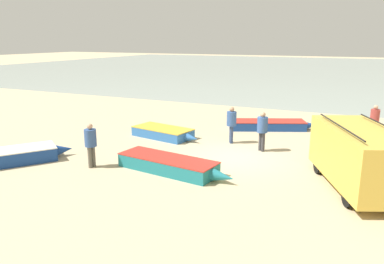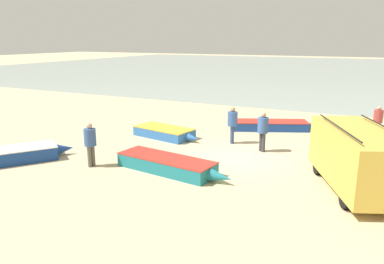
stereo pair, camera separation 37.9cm
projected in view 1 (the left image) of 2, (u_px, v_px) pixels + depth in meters
ground_plane at (236, 157)px, 16.29m from camera, size 200.00×200.00×0.00m
sea_water at (335, 70)px, 62.04m from camera, size 120.00×80.00×0.01m
parked_van at (359, 156)px, 12.69m from camera, size 3.73×5.23×2.24m
fishing_rowboat_0 at (164, 133)px, 19.55m from camera, size 3.91×2.05×0.50m
fishing_rowboat_1 at (15, 156)px, 15.55m from camera, size 3.24×3.99×0.59m
fishing_rowboat_2 at (270, 125)px, 21.32m from camera, size 5.01×2.88×0.49m
fishing_rowboat_3 at (171, 165)px, 14.49m from camera, size 4.98×1.82×0.55m
fisherman_0 at (262, 128)px, 16.97m from camera, size 0.48×0.48×1.83m
fisherman_1 at (375, 118)px, 19.40m from camera, size 0.45×0.45×1.71m
fisherman_2 at (91, 141)px, 14.82m from camera, size 0.47×0.47×1.80m
fisherman_3 at (232, 122)px, 18.30m from camera, size 0.48×0.48×1.81m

